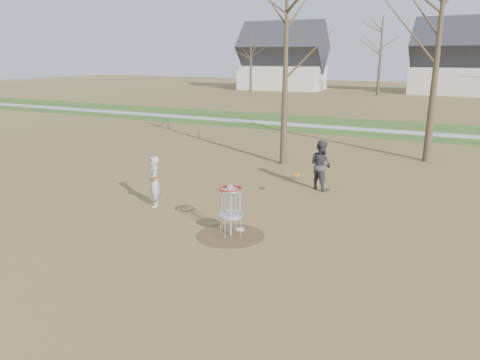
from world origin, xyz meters
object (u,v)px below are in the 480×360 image
disc_grounded (240,229)px  player_throwing (321,165)px  player_standing (154,182)px  disc_golf_basket (230,202)px

disc_grounded → player_throwing: bearing=82.5°
player_standing → disc_golf_basket: 3.46m
player_throwing → disc_golf_basket: (-0.69, -5.37, 0.04)m
player_standing → disc_grounded: (3.32, -0.60, -0.78)m
player_standing → disc_grounded: bearing=42.7°
player_standing → player_throwing: size_ratio=0.91×
disc_golf_basket → player_standing: bearing=161.8°
player_standing → disc_grounded: size_ratio=7.26×
disc_golf_basket → disc_grounded: bearing=85.4°
player_throwing → disc_grounded: bearing=107.4°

